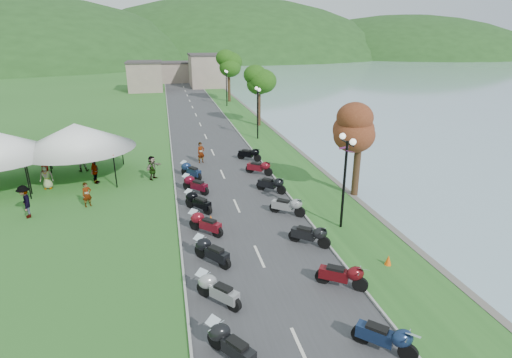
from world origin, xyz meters
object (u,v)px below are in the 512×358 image
vendor_tent_main (78,151)px  pedestrian_c (28,217)px  pedestrian_b (83,171)px  pedestrian_a (89,206)px

vendor_tent_main → pedestrian_c: bearing=-105.8°
pedestrian_b → pedestrian_c: pedestrian_b is taller
vendor_tent_main → pedestrian_a: size_ratio=3.46×
pedestrian_a → pedestrian_c: pedestrian_c is taller
pedestrian_a → pedestrian_b: size_ratio=0.79×
vendor_tent_main → pedestrian_c: size_ratio=2.77×
pedestrian_a → pedestrian_c: 3.23m
pedestrian_b → vendor_tent_main: bearing=97.8°
pedestrian_a → pedestrian_b: pedestrian_b is taller
pedestrian_b → pedestrian_c: size_ratio=1.02×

